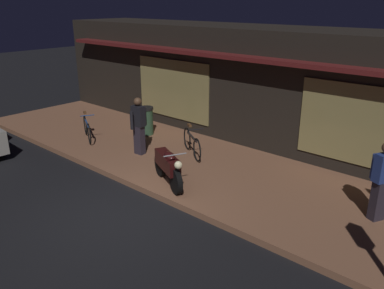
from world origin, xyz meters
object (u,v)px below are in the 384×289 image
at_px(bicycle_extra, 192,143).
at_px(trash_bin, 146,121).
at_px(person_bystander, 382,180).
at_px(motorcycle, 168,166).
at_px(bicycle_parked, 87,128).
at_px(person_photographer, 139,125).

bearing_deg(bicycle_extra, trash_bin, 170.34).
xyz_separation_m(person_bystander, trash_bin, (-7.58, 0.60, -0.41)).
xyz_separation_m(motorcycle, person_bystander, (4.31, 1.66, 0.38)).
height_order(bicycle_parked, person_photographer, person_photographer).
xyz_separation_m(motorcycle, bicycle_extra, (-0.89, 1.86, -0.14)).
relative_size(motorcycle, bicycle_parked, 1.07).
height_order(bicycle_parked, bicycle_extra, same).
distance_m(bicycle_extra, person_bystander, 5.23).
bearing_deg(person_bystander, person_photographer, -173.37).
distance_m(motorcycle, person_photographer, 2.31).
bearing_deg(motorcycle, person_photographer, 156.16).
xyz_separation_m(bicycle_extra, person_bystander, (5.20, -0.20, 0.52)).
relative_size(bicycle_parked, person_photographer, 0.89).
xyz_separation_m(bicycle_parked, person_bystander, (8.63, 1.00, 0.52)).
bearing_deg(person_photographer, bicycle_parked, -173.44).
relative_size(motorcycle, bicycle_extra, 1.11).
xyz_separation_m(bicycle_parked, trash_bin, (1.05, 1.60, 0.11)).
relative_size(motorcycle, person_photographer, 0.95).
bearing_deg(trash_bin, bicycle_parked, -123.21).
bearing_deg(bicycle_extra, motorcycle, -64.43).
height_order(person_bystander, trash_bin, person_bystander).
relative_size(person_bystander, trash_bin, 1.80).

